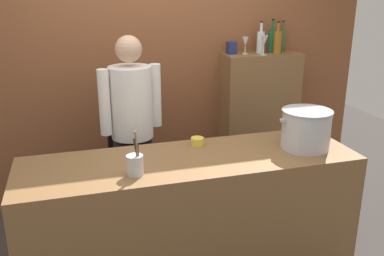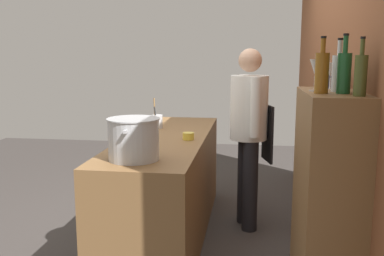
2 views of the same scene
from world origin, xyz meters
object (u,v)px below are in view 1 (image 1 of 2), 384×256
Objects in this scene: chef at (132,122)px; wine_glass_wide at (264,41)px; utensil_crock at (135,165)px; wine_bottle_amber at (278,42)px; wine_bottle_olive at (282,40)px; butter_jar at (197,142)px; wine_glass_tall at (245,42)px; wine_bottle_clear at (261,41)px; wine_bottle_green at (272,40)px; stockpot_large at (306,129)px; spice_tin_navy at (232,48)px.

chef is 1.49m from wine_glass_wide.
utensil_crock is 0.96× the size of wine_bottle_amber.
wine_bottle_olive reaches higher than wine_glass_wide.
wine_glass_tall is (0.78, 0.99, 0.58)m from butter_jar.
wine_bottle_amber is at bearing -42.21° from wine_bottle_clear.
wine_bottle_green is at bearing 41.17° from utensil_crock.
chef is at bearing 128.85° from butter_jar.
wine_bottle_amber is 0.17m from wine_bottle_clear.
wine_glass_tall is at bearing 142.26° from wine_glass_wide.
wine_bottle_amber is at bearing -18.45° from wine_glass_tall.
wine_bottle_olive reaches higher than wine_glass_tall.
wine_bottle_clear is at bearing 137.79° from wine_bottle_amber.
stockpot_large is 1.38× the size of wine_bottle_clear.
butter_jar is 0.32× the size of wine_bottle_amber.
wine_bottle_clear is 2.60× the size of spice_tin_navy.
butter_jar is (0.52, 0.38, -0.04)m from utensil_crock.
butter_jar is 0.60× the size of wine_glass_tall.
wine_bottle_clear reaches higher than wine_glass_tall.
stockpot_large is at bearing -19.97° from butter_jar.
spice_tin_navy is at bearing 162.75° from wine_bottle_amber.
wine_glass_tall is (-0.29, 0.10, -0.01)m from wine_bottle_amber.
wine_bottle_amber reaches higher than spice_tin_navy.
utensil_crock is 2.32m from wine_bottle_olive.
stockpot_large is 0.79m from butter_jar.
utensil_crock is 0.65m from butter_jar.
wine_glass_wide reaches higher than wine_glass_tall.
butter_jar is at bearing -122.67° from spice_tin_navy.
spice_tin_navy is (1.17, 1.40, 0.48)m from utensil_crock.
chef reaches higher than utensil_crock.
wine_bottle_olive is 0.27m from wine_bottle_clear.
wine_bottle_amber is 1.02× the size of wine_bottle_clear.
butter_jar is at bearing -136.45° from wine_glass_wide.
wine_bottle_amber reaches higher than wine_bottle_clear.
wine_bottle_green is at bearing -1.85° from spice_tin_navy.
wine_bottle_green reaches higher than wine_glass_tall.
utensil_crock is (-1.25, -0.12, -0.07)m from stockpot_large.
wine_bottle_green is at bearing 41.33° from wine_glass_wide.
wine_bottle_clear is at bearing -3.47° from spice_tin_navy.
chef is 5.19× the size of wine_bottle_green.
stockpot_large is at bearing -86.60° from spice_tin_navy.
wine_glass_tall is (-0.29, -0.02, -0.01)m from wine_bottle_green.
utensil_crock is at bearing -140.14° from wine_bottle_olive.
utensil_crock is at bearing -138.84° from wine_glass_wide.
stockpot_large is at bearing 131.14° from chef.
wine_glass_tall is at bearing -170.45° from wine_bottle_olive.
wine_bottle_amber reaches higher than chef.
butter_jar is 0.53× the size of wine_glass_wide.
wine_bottle_green is 0.29m from wine_glass_tall.
wine_bottle_clear reaches higher than utensil_crock.
wine_glass_tall is at bearing -172.50° from chef.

